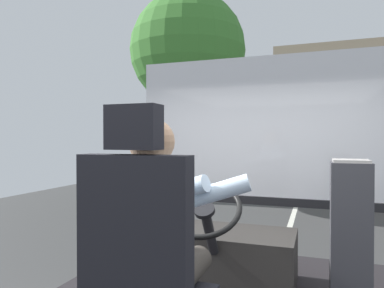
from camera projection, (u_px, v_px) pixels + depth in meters
The scene contains 7 objects.
ground at pixel (297, 204), 10.28m from camera, with size 18.00×44.00×0.06m.
driver_seat at pixel (146, 279), 1.50m from camera, with size 0.48×0.48×1.26m.
bus_driver at pixel (158, 228), 1.61m from camera, with size 0.79×0.56×0.82m.
steering_console at pixel (223, 254), 2.75m from camera, with size 1.10×1.00×0.81m.
fare_box at pixel (350, 229), 2.46m from camera, with size 0.26×0.25×0.98m.
windshield_panel at pixel (259, 147), 3.49m from camera, with size 2.50×0.08×1.48m.
street_tree at pixel (188, 51), 10.48m from camera, with size 3.44×3.44×6.27m.
Camera 1 is at (0.55, -1.89, 1.91)m, focal length 32.73 mm.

